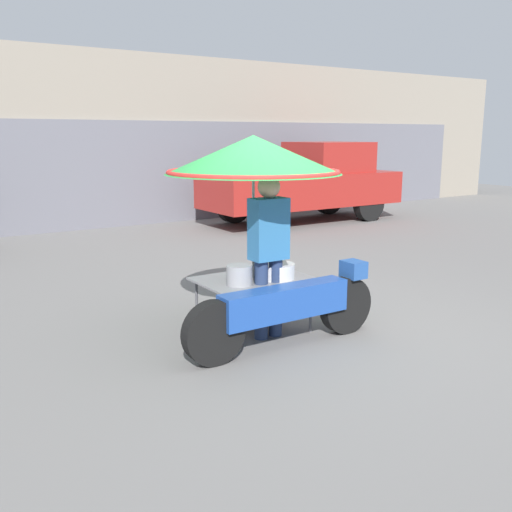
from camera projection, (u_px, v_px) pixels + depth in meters
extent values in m
plane|color=slate|center=(312.00, 334.00, 6.07)|extent=(36.00, 36.00, 0.00)
cube|color=gray|center=(66.00, 140.00, 13.19)|extent=(28.00, 2.00, 3.91)
cube|color=slate|center=(81.00, 176.00, 12.50)|extent=(23.80, 0.06, 2.40)
cylinder|color=black|center=(346.00, 305.00, 6.07)|extent=(0.61, 0.14, 0.61)
cylinder|color=black|center=(214.00, 333.00, 5.21)|extent=(0.61, 0.14, 0.61)
cube|color=#1E479E|center=(285.00, 302.00, 5.61)|extent=(1.41, 0.24, 0.32)
cube|color=#234C93|center=(353.00, 269.00, 6.04)|extent=(0.20, 0.24, 0.18)
cylinder|color=black|center=(241.00, 301.00, 6.32)|extent=(0.55, 0.14, 0.55)
cylinder|color=#515156|center=(311.00, 306.00, 6.08)|extent=(0.03, 0.03, 0.57)
cylinder|color=#515156|center=(273.00, 291.00, 6.67)|extent=(0.03, 0.03, 0.57)
cylinder|color=#515156|center=(230.00, 323.00, 5.55)|extent=(0.03, 0.03, 0.57)
cylinder|color=#515156|center=(197.00, 305.00, 6.14)|extent=(0.03, 0.03, 0.57)
cube|color=gray|center=(253.00, 279.00, 6.05)|extent=(1.17, 0.84, 0.02)
cylinder|color=#B2B2B7|center=(253.00, 227.00, 5.93)|extent=(0.03, 0.03, 1.10)
cone|color=green|center=(253.00, 155.00, 5.78)|extent=(1.81, 1.81, 0.39)
torus|color=red|center=(253.00, 172.00, 5.81)|extent=(1.77, 1.77, 0.05)
cylinder|color=#939399|center=(239.00, 275.00, 5.76)|extent=(0.27, 0.27, 0.20)
cylinder|color=silver|center=(276.00, 271.00, 6.04)|extent=(0.40, 0.40, 0.16)
cylinder|color=navy|center=(261.00, 300.00, 5.86)|extent=(0.14, 0.14, 0.83)
cylinder|color=navy|center=(275.00, 297.00, 5.95)|extent=(0.14, 0.14, 0.83)
cube|color=teal|center=(269.00, 229.00, 5.75)|extent=(0.38, 0.22, 0.63)
sphere|color=tan|center=(269.00, 187.00, 5.66)|extent=(0.23, 0.23, 0.23)
cylinder|color=black|center=(369.00, 204.00, 13.96)|extent=(0.82, 0.24, 0.82)
cylinder|color=black|center=(328.00, 199.00, 15.21)|extent=(0.82, 0.24, 0.82)
cylinder|color=black|center=(269.00, 213.00, 12.39)|extent=(0.82, 0.24, 0.82)
cylinder|color=black|center=(233.00, 206.00, 13.64)|extent=(0.82, 0.24, 0.82)
cube|color=#A3231E|center=(302.00, 189.00, 13.72)|extent=(4.92, 1.80, 0.77)
cube|color=#A3231E|center=(328.00, 157.00, 13.98)|extent=(1.67, 1.65, 0.73)
cube|color=#2D2D33|center=(269.00, 170.00, 13.09)|extent=(2.56, 1.72, 0.08)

